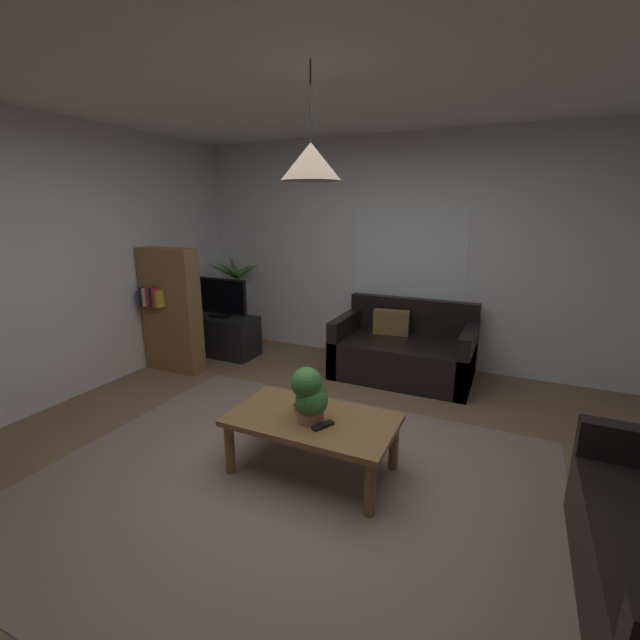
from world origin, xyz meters
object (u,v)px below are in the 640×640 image
Objects in this scene: book_on_table_1 at (306,405)px; potted_palm_corner at (238,306)px; potted_plant_on_table at (310,394)px; remote_on_table_0 at (323,426)px; tv at (219,297)px; coffee_table at (312,425)px; book_on_table_2 at (306,403)px; pendant_lamp at (311,162)px; bookshelf_corner at (171,310)px; tv_stand at (222,335)px; book_on_table_0 at (307,408)px; couch_under_window at (403,352)px.

potted_palm_corner reaches higher than book_on_table_1.
remote_on_table_0 is at bearing -19.01° from potted_plant_on_table.
potted_plant_on_table reaches higher than remote_on_table_0.
remote_on_table_0 is at bearing -39.10° from tv.
book_on_table_1 is at bearing -45.57° from potted_palm_corner.
book_on_table_1 is at bearing 136.31° from coffee_table.
tv is (-2.26, 1.83, 0.32)m from remote_on_table_0.
pendant_lamp reaches higher than book_on_table_2.
bookshelf_corner reaches higher than coffee_table.
pendant_lamp is (2.25, -2.29, 1.57)m from potted_palm_corner.
potted_plant_on_table is at bearing -79.93° from pendant_lamp.
tv_stand is at bearing 90.00° from tv.
tv reaches higher than potted_plant_on_table.
book_on_table_0 is at bearing 124.10° from potted_plant_on_table.
book_on_table_2 is at bearing -96.57° from couch_under_window.
couch_under_window is 9.64× the size of book_on_table_1.
couch_under_window reaches higher than book_on_table_2.
tv_stand is (-2.04, 1.68, -0.20)m from book_on_table_1.
pendant_lamp reaches higher than tv.
bookshelf_corner is (-2.24, 1.02, 0.28)m from book_on_table_0.
pendant_lamp is at bearing -39.27° from tv.
tv_stand is (-2.14, 1.82, -0.37)m from potted_plant_on_table.
book_on_table_2 is 0.13× the size of tv_stand.
potted_plant_on_table reaches higher than tv_stand.
remote_on_table_0 is at bearing -37.69° from book_on_table_2.
remote_on_table_0 is at bearing -35.95° from coffee_table.
potted_palm_corner reaches higher than coffee_table.
tv is (-2.13, 1.75, 0.39)m from coffee_table.
book_on_table_2 is (-0.22, -1.95, 0.21)m from couch_under_window.
remote_on_table_0 is at bearing -35.95° from pendant_lamp.
pendant_lamp is (0.09, -0.07, 1.61)m from book_on_table_2.
bookshelf_corner is (-2.32, 1.11, 0.35)m from coffee_table.
couch_under_window is 1.97m from book_on_table_2.
book_on_table_2 is 0.15× the size of tv.
tv is (-0.00, -0.02, 0.50)m from tv_stand.
book_on_table_2 is at bearing -39.60° from tv_stand.
book_on_table_0 is 0.05m from book_on_table_2.
potted_palm_corner is (-2.39, 0.27, 0.24)m from couch_under_window.
coffee_table is (-0.14, -2.02, 0.08)m from couch_under_window.
remote_on_table_0 is 0.22m from potted_plant_on_table.
book_on_table_1 is 0.23m from potted_plant_on_table.
remote_on_table_0 is 2.74m from bookshelf_corner.
tv_stand is 1.39× the size of pendant_lamp.
bookshelf_corner reaches higher than remote_on_table_0.
remote_on_table_0 is at bearing -45.06° from potted_palm_corner.
coffee_table is 0.14m from book_on_table_0.
tv_stand is (-2.05, 1.68, -0.18)m from book_on_table_0.
potted_plant_on_table reaches higher than book_on_table_2.
couch_under_window is at bearing 83.43° from book_on_table_2.
tv is at bearing 73.63° from bookshelf_corner.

